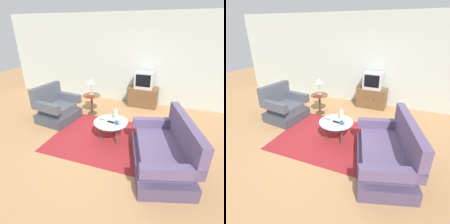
% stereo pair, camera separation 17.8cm
% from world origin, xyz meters
% --- Properties ---
extents(ground_plane, '(16.00, 16.00, 0.00)m').
position_xyz_m(ground_plane, '(0.00, 0.00, 0.00)').
color(ground_plane, '#AD7F51').
extents(back_wall, '(9.00, 0.12, 2.70)m').
position_xyz_m(back_wall, '(0.00, 2.51, 1.35)').
color(back_wall, '#B2BCB2').
rests_on(back_wall, ground).
extents(area_rug, '(2.60, 1.90, 0.00)m').
position_xyz_m(area_rug, '(0.14, 0.05, 0.00)').
color(area_rug, maroon).
rests_on(area_rug, ground).
extents(armchair, '(0.96, 1.06, 0.92)m').
position_xyz_m(armchair, '(-1.55, 0.47, 0.31)').
color(armchair, '#3E424B').
rests_on(armchair, ground).
extents(couch, '(1.29, 1.73, 0.95)m').
position_xyz_m(couch, '(1.31, -0.46, 0.30)').
color(couch, '#4B3E5C').
rests_on(couch, ground).
extents(coffee_table, '(0.74, 0.74, 0.44)m').
position_xyz_m(coffee_table, '(0.14, 0.05, 0.40)').
color(coffee_table, '#B2C6C1').
rests_on(coffee_table, ground).
extents(side_table, '(0.48, 0.48, 0.57)m').
position_xyz_m(side_table, '(-0.82, 1.12, 0.41)').
color(side_table, brown).
rests_on(side_table, ground).
extents(tv_stand, '(0.88, 0.49, 0.60)m').
position_xyz_m(tv_stand, '(0.44, 2.18, 0.30)').
color(tv_stand, brown).
rests_on(tv_stand, ground).
extents(television, '(0.54, 0.41, 0.49)m').
position_xyz_m(television, '(0.44, 2.16, 0.84)').
color(television, '#B7B7BC').
rests_on(television, tv_stand).
extents(table_lamp, '(0.23, 0.23, 0.46)m').
position_xyz_m(table_lamp, '(-0.83, 1.15, 0.94)').
color(table_lamp, '#9E937A').
rests_on(table_lamp, side_table).
extents(vase, '(0.10, 0.10, 0.28)m').
position_xyz_m(vase, '(0.21, 0.18, 0.58)').
color(vase, beige).
rests_on(vase, coffee_table).
extents(mug, '(0.12, 0.08, 0.08)m').
position_xyz_m(mug, '(0.30, -0.02, 0.48)').
color(mug, '#335184').
rests_on(mug, coffee_table).
extents(bowl, '(0.14, 0.14, 0.05)m').
position_xyz_m(bowl, '(-0.06, 0.10, 0.47)').
color(bowl, silver).
rests_on(bowl, coffee_table).
extents(tv_remote_dark, '(0.15, 0.08, 0.02)m').
position_xyz_m(tv_remote_dark, '(0.15, 0.02, 0.45)').
color(tv_remote_dark, black).
rests_on(tv_remote_dark, coffee_table).
extents(book, '(0.19, 0.17, 0.03)m').
position_xyz_m(book, '(-0.79, 0.98, 0.58)').
color(book, maroon).
rests_on(book, side_table).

